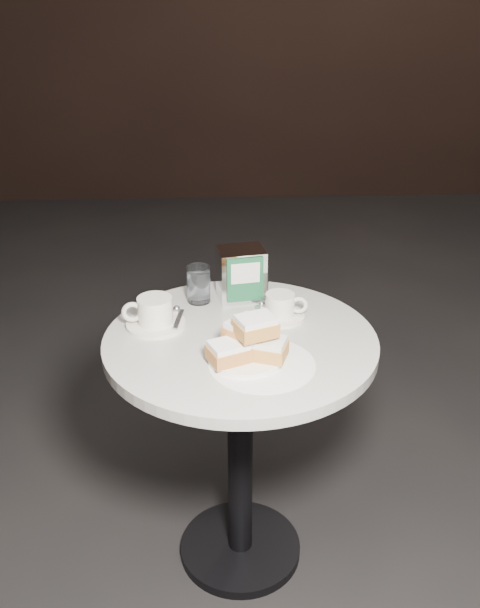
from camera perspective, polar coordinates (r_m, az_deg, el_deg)
name	(u,v)px	position (r m, az deg, el deg)	size (l,w,h in m)	color
ground	(240,551)	(2.19, 0.03, -20.06)	(7.00, 7.00, 0.00)	black
cafe_table	(240,402)	(1.83, 0.03, -8.23)	(0.70, 0.70, 0.74)	black
sugar_spill	(262,364)	(1.61, 1.86, -5.09)	(0.26, 0.26, 0.00)	white
beignet_plate	(248,344)	(1.61, 0.69, -3.37)	(0.21, 0.20, 0.12)	white
coffee_cup_left	(155,314)	(1.78, -7.20, -0.84)	(0.17, 0.17, 0.08)	white
coffee_cup_right	(281,307)	(1.81, 3.43, -0.30)	(0.15, 0.15, 0.07)	white
water_glass_left	(199,285)	(1.89, -3.50, 1.63)	(0.08, 0.08, 0.11)	silver
water_glass_right	(257,279)	(1.92, 1.45, 2.14)	(0.09, 0.09, 0.11)	silver
napkin_dispenser	(241,274)	(1.90, 0.09, 2.55)	(0.14, 0.12, 0.15)	silver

